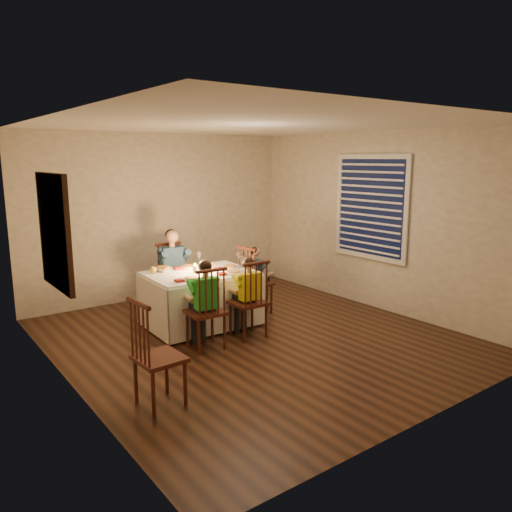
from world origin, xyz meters
TOP-DOWN VIEW (x-y plane):
  - ground at (0.00, 0.00)m, footprint 5.00×5.00m
  - wall_left at (-2.25, 0.00)m, footprint 0.02×5.00m
  - wall_right at (2.25, 0.00)m, footprint 0.02×5.00m
  - wall_back at (0.00, 2.50)m, footprint 4.50×0.02m
  - ceiling at (0.00, 0.00)m, footprint 5.00×5.00m
  - dining_table at (-0.29, 0.81)m, footprint 1.44×1.07m
  - chair_adult at (-0.28, 1.59)m, footprint 0.45×0.43m
  - chair_near_left at (-0.66, 0.06)m, footprint 0.44×0.42m
  - chair_near_right at (-0.03, 0.07)m, footprint 0.42×0.40m
  - chair_end at (0.62, 0.80)m, footprint 0.43×0.45m
  - chair_extra at (-1.71, -0.89)m, footprint 0.42×0.43m
  - adult at (-0.28, 1.59)m, footprint 0.47×0.44m
  - child_green at (-0.66, 0.06)m, footprint 0.37×0.35m
  - child_yellow at (-0.03, 0.07)m, footprint 0.34×0.31m
  - child_teal at (0.62, 0.80)m, footprint 0.31×0.33m
  - setting_adult at (-0.26, 1.13)m, footprint 0.27×0.27m
  - setting_green at (-0.57, 0.50)m, footprint 0.27×0.27m
  - setting_yellow at (0.03, 0.50)m, footprint 0.27×0.27m
  - setting_teal at (0.18, 0.79)m, footprint 0.27×0.27m
  - candle_left at (-0.36, 0.81)m, footprint 0.06×0.06m
  - candle_right at (-0.21, 0.80)m, footprint 0.06×0.06m
  - squash at (-0.81, 1.12)m, footprint 0.09×0.09m
  - orange_fruit at (-0.12, 0.85)m, footprint 0.08×0.08m
  - serving_bowl at (-0.66, 1.14)m, footprint 0.26×0.26m
  - wall_mirror at (-2.22, 0.30)m, footprint 0.06×0.95m
  - window_blinds at (2.21, 0.10)m, footprint 0.07×1.34m

SIDE VIEW (x-z plane):
  - ground at x=0.00m, z-range 0.00..0.00m
  - chair_adult at x=-0.28m, z-range -0.50..0.50m
  - chair_near_left at x=-0.66m, z-range -0.50..0.50m
  - chair_near_right at x=-0.03m, z-range -0.50..0.50m
  - chair_end at x=0.62m, z-range -0.50..0.50m
  - chair_extra at x=-1.71m, z-range -0.51..0.51m
  - adult at x=-0.28m, z-range -0.60..0.60m
  - child_green at x=-0.66m, z-range -0.53..0.53m
  - child_yellow at x=-0.03m, z-range -0.51..0.51m
  - child_teal at x=0.62m, z-range -0.49..0.49m
  - dining_table at x=-0.29m, z-range 0.17..0.87m
  - setting_adult at x=-0.26m, z-range 0.73..0.75m
  - setting_green at x=-0.57m, z-range 0.73..0.75m
  - setting_yellow at x=0.03m, z-range 0.73..0.75m
  - setting_teal at x=0.18m, z-range 0.73..0.75m
  - serving_bowl at x=-0.66m, z-range 0.73..0.78m
  - orange_fruit at x=-0.12m, z-range 0.73..0.81m
  - squash at x=-0.81m, z-range 0.73..0.82m
  - candle_left at x=-0.36m, z-range 0.73..0.83m
  - candle_right at x=-0.21m, z-range 0.73..0.83m
  - wall_left at x=-2.25m, z-range 0.00..2.60m
  - wall_right at x=2.25m, z-range 0.00..2.60m
  - wall_back at x=0.00m, z-range 0.00..2.60m
  - wall_mirror at x=-2.22m, z-range 0.92..2.08m
  - window_blinds at x=2.21m, z-range 0.73..2.27m
  - ceiling at x=0.00m, z-range 2.60..2.60m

